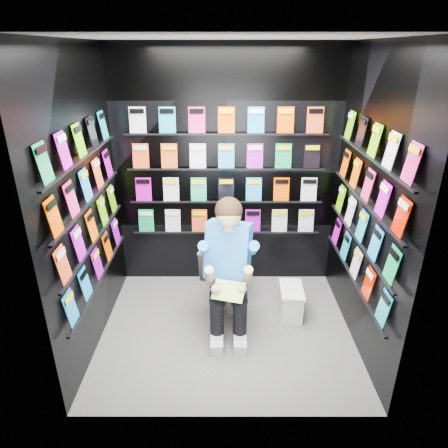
{
  "coord_description": "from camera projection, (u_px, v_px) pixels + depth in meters",
  "views": [
    {
      "loc": [
        -0.02,
        -3.15,
        2.53
      ],
      "look_at": [
        -0.02,
        0.15,
        1.07
      ],
      "focal_mm": 32.0,
      "sensor_mm": 36.0,
      "label": 1
    }
  ],
  "objects": [
    {
      "name": "floor",
      "position": [
        226.0,
        330.0,
        3.9
      ],
      "size": [
        2.4,
        2.4,
        0.0
      ],
      "primitive_type": "plane",
      "color": "#5B5B59",
      "rests_on": "ground"
    },
    {
      "name": "ceiling",
      "position": [
        227.0,
        37.0,
        2.85
      ],
      "size": [
        2.4,
        2.4,
        0.0
      ],
      "primitive_type": "plane",
      "color": "white",
      "rests_on": "floor"
    },
    {
      "name": "wall_back",
      "position": [
        226.0,
        173.0,
        4.29
      ],
      "size": [
        2.4,
        0.04,
        2.6
      ],
      "primitive_type": "cube",
      "color": "black",
      "rests_on": "floor"
    },
    {
      "name": "wall_front",
      "position": [
        228.0,
        265.0,
        2.46
      ],
      "size": [
        2.4,
        0.04,
        2.6
      ],
      "primitive_type": "cube",
      "color": "black",
      "rests_on": "floor"
    },
    {
      "name": "wall_left",
      "position": [
        85.0,
        206.0,
        3.38
      ],
      "size": [
        0.04,
        2.0,
        2.6
      ],
      "primitive_type": "cube",
      "color": "black",
      "rests_on": "floor"
    },
    {
      "name": "wall_right",
      "position": [
        368.0,
        206.0,
        3.38
      ],
      "size": [
        0.04,
        2.0,
        2.6
      ],
      "primitive_type": "cube",
      "color": "black",
      "rests_on": "floor"
    },
    {
      "name": "comics_back",
      "position": [
        226.0,
        173.0,
        4.26
      ],
      "size": [
        2.1,
        0.06,
        1.37
      ],
      "primitive_type": null,
      "color": "#D8206D",
      "rests_on": "wall_back"
    },
    {
      "name": "comics_left",
      "position": [
        89.0,
        206.0,
        3.37
      ],
      "size": [
        0.06,
        1.7,
        1.37
      ],
      "primitive_type": null,
      "color": "#D8206D",
      "rests_on": "wall_left"
    },
    {
      "name": "comics_right",
      "position": [
        365.0,
        206.0,
        3.37
      ],
      "size": [
        0.06,
        1.7,
        1.37
      ],
      "primitive_type": null,
      "color": "#D8206D",
      "rests_on": "wall_right"
    },
    {
      "name": "toilet",
      "position": [
        228.0,
        270.0,
        4.25
      ],
      "size": [
        0.61,
        0.84,
        0.73
      ],
      "primitive_type": "imported",
      "rotation": [
        0.0,
        0.0,
        2.86
      ],
      "color": "white",
      "rests_on": "floor"
    },
    {
      "name": "longbox",
      "position": [
        291.0,
        303.0,
        4.08
      ],
      "size": [
        0.23,
        0.39,
        0.28
      ],
      "primitive_type": "cube",
      "rotation": [
        0.0,
        0.0,
        -0.05
      ],
      "color": "silver",
      "rests_on": "floor"
    },
    {
      "name": "longbox_lid",
      "position": [
        292.0,
        290.0,
        4.02
      ],
      "size": [
        0.25,
        0.41,
        0.03
      ],
      "primitive_type": "cube",
      "rotation": [
        0.0,
        0.0,
        -0.05
      ],
      "color": "silver",
      "rests_on": "longbox"
    },
    {
      "name": "reader",
      "position": [
        228.0,
        251.0,
        3.73
      ],
      "size": [
        0.75,
        0.93,
        1.48
      ],
      "primitive_type": null,
      "rotation": [
        0.0,
        0.0,
        -0.28
      ],
      "color": "blue",
      "rests_on": "toilet"
    },
    {
      "name": "held_comic",
      "position": [
        229.0,
        291.0,
        3.49
      ],
      "size": [
        0.31,
        0.23,
        0.12
      ],
      "primitive_type": "cube",
      "rotation": [
        -0.96,
        0.0,
        -0.28
      ],
      "color": "green",
      "rests_on": "reader"
    }
  ]
}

